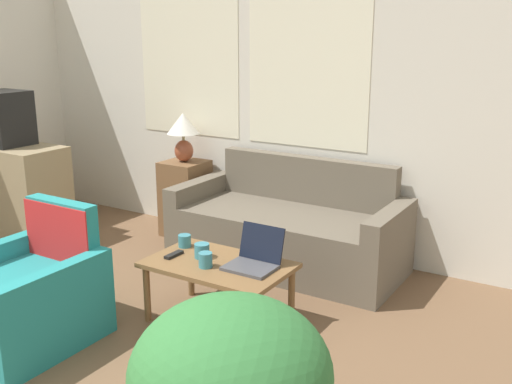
# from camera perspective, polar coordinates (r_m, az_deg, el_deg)

# --- Properties ---
(wall_back) EXTENTS (5.88, 0.06, 2.60)m
(wall_back) POSITION_cam_1_polar(r_m,az_deg,el_deg) (5.31, -0.32, 9.32)
(wall_back) COLOR silver
(wall_back) RESTS_ON ground_plane
(couch) EXTENTS (1.85, 0.82, 0.84)m
(couch) POSITION_cam_1_polar(r_m,az_deg,el_deg) (4.86, 3.23, -3.78)
(couch) COLOR #665B4C
(couch) RESTS_ON ground_plane
(armchair) EXTENTS (0.74, 0.82, 0.81)m
(armchair) POSITION_cam_1_polar(r_m,az_deg,el_deg) (3.95, -20.89, -9.56)
(armchair) COLOR teal
(armchair) RESTS_ON ground_plane
(tv_dresser) EXTENTS (1.09, 0.52, 0.86)m
(tv_dresser) POSITION_cam_1_polar(r_m,az_deg,el_deg) (5.86, -22.25, 0.03)
(tv_dresser) COLOR #998460
(tv_dresser) RESTS_ON ground_plane
(television) EXTENTS (0.41, 0.38, 0.47)m
(television) POSITION_cam_1_polar(r_m,az_deg,el_deg) (5.73, -22.93, 6.49)
(television) COLOR black
(television) RESTS_ON tv_dresser
(side_table) EXTENTS (0.37, 0.37, 0.69)m
(side_table) POSITION_cam_1_polar(r_m,az_deg,el_deg) (5.57, -6.74, -0.58)
(side_table) COLOR brown
(side_table) RESTS_ON ground_plane
(table_lamp) EXTENTS (0.29, 0.29, 0.44)m
(table_lamp) POSITION_cam_1_polar(r_m,az_deg,el_deg) (5.43, -6.94, 5.82)
(table_lamp) COLOR brown
(table_lamp) RESTS_ON side_table
(coffee_table) EXTENTS (0.92, 0.56, 0.41)m
(coffee_table) POSITION_cam_1_polar(r_m,az_deg,el_deg) (3.87, -3.59, -7.41)
(coffee_table) COLOR brown
(coffee_table) RESTS_ON ground_plane
(laptop) EXTENTS (0.30, 0.30, 0.24)m
(laptop) POSITION_cam_1_polar(r_m,az_deg,el_deg) (3.77, -0.16, -6.32)
(laptop) COLOR #47474C
(laptop) RESTS_ON coffee_table
(cup_navy) EXTENTS (0.09, 0.09, 0.10)m
(cup_navy) POSITION_cam_1_polar(r_m,az_deg,el_deg) (3.77, -4.83, -6.47)
(cup_navy) COLOR teal
(cup_navy) RESTS_ON coffee_table
(cup_yellow) EXTENTS (0.09, 0.09, 0.09)m
(cup_yellow) POSITION_cam_1_polar(r_m,az_deg,el_deg) (4.13, -6.82, -4.64)
(cup_yellow) COLOR teal
(cup_yellow) RESTS_ON coffee_table
(cup_white) EXTENTS (0.10, 0.10, 0.10)m
(cup_white) POSITION_cam_1_polar(r_m,az_deg,el_deg) (3.93, -5.17, -5.59)
(cup_white) COLOR teal
(cup_white) RESTS_ON coffee_table
(tv_remote) EXTENTS (0.05, 0.15, 0.02)m
(tv_remote) POSITION_cam_1_polar(r_m,az_deg,el_deg) (3.99, -7.83, -5.94)
(tv_remote) COLOR black
(tv_remote) RESTS_ON coffee_table
(potted_plant) EXTENTS (0.80, 0.80, 0.86)m
(potted_plant) POSITION_cam_1_polar(r_m,az_deg,el_deg) (2.43, -2.42, -17.47)
(potted_plant) COLOR #996B42
(potted_plant) RESTS_ON ground_plane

